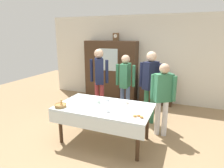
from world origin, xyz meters
The scene contains 20 objects.
ground_plane centered at (0.00, 0.00, 0.00)m, with size 12.00×12.00×0.00m, color #997A56.
back_wall centered at (0.00, 2.65, 1.35)m, with size 6.40×0.10×2.70m, color silver.
dining_table centered at (0.00, -0.24, 0.66)m, with size 1.85×1.06×0.76m.
wall_cabinet centered at (-0.90, 2.35, 0.96)m, with size 1.71×0.46×1.92m.
mantel_clock centered at (-0.73, 2.35, 2.04)m, with size 0.18×0.11×0.24m.
bookshelf_low centered at (0.60, 2.41, 0.47)m, with size 0.98×0.35×0.94m.
book_stack centered at (0.60, 2.41, 0.98)m, with size 0.15×0.19×0.08m.
tea_cup_mid_right centered at (0.18, -0.46, 0.78)m, with size 0.13×0.13×0.06m.
tea_cup_front_edge centered at (-0.07, 0.08, 0.78)m, with size 0.13×0.13×0.06m.
tea_cup_far_left centered at (0.37, 0.08, 0.78)m, with size 0.13×0.13×0.06m.
tea_cup_far_right centered at (-0.18, -0.09, 0.78)m, with size 0.13×0.13×0.06m.
bread_basket centered at (-0.77, -0.57, 0.79)m, with size 0.24×0.24×0.16m.
pastry_plate centered at (0.76, -0.51, 0.77)m, with size 0.28×0.28×0.05m.
spoon_far_right centered at (0.54, -0.11, 0.76)m, with size 0.12×0.02×0.01m.
spoon_near_right centered at (0.04, -0.33, 0.76)m, with size 0.12×0.02×0.01m.
spoon_near_left centered at (0.58, -0.33, 0.76)m, with size 0.12×0.02×0.01m.
person_beside_shelf centered at (-0.67, 0.98, 1.09)m, with size 0.52×0.41×1.76m.
person_behind_table_right centered at (-0.01, 1.14, 0.99)m, with size 0.52×0.36×1.62m.
person_behind_table_left centered at (0.66, 0.98, 1.07)m, with size 0.52×0.41×1.75m.
person_near_right_end centered at (1.02, 0.47, 0.94)m, with size 0.52×0.37×1.56m.
Camera 1 is at (1.47, -3.46, 2.13)m, focal length 31.06 mm.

